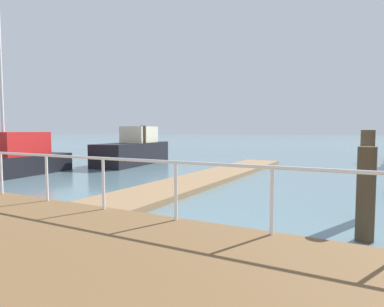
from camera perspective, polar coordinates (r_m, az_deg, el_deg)
floating_dock at (r=13.70m, az=3.25°, el=-4.08°), size 15.34×2.00×0.18m
boardwalk_railing at (r=6.91m, az=-15.25°, el=-2.53°), size 0.06×24.33×1.08m
dock_piling_0 at (r=19.61m, az=-8.48°, el=1.44°), size 0.35×0.35×2.32m
dock_piling_1 at (r=8.41m, az=28.16°, el=-3.29°), size 0.30×0.30×2.03m
dock_piling_2 at (r=23.91m, az=28.77°, el=0.81°), size 0.25×0.25×1.79m
dock_piling_3 at (r=6.74m, az=28.05°, el=-6.29°), size 0.32×0.32×1.73m
moored_boat_0 at (r=16.37m, az=-29.34°, el=-1.02°), size 6.70×2.46×8.00m
moored_boat_4 at (r=20.04m, az=-10.06°, el=0.60°), size 6.23×2.73×2.28m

